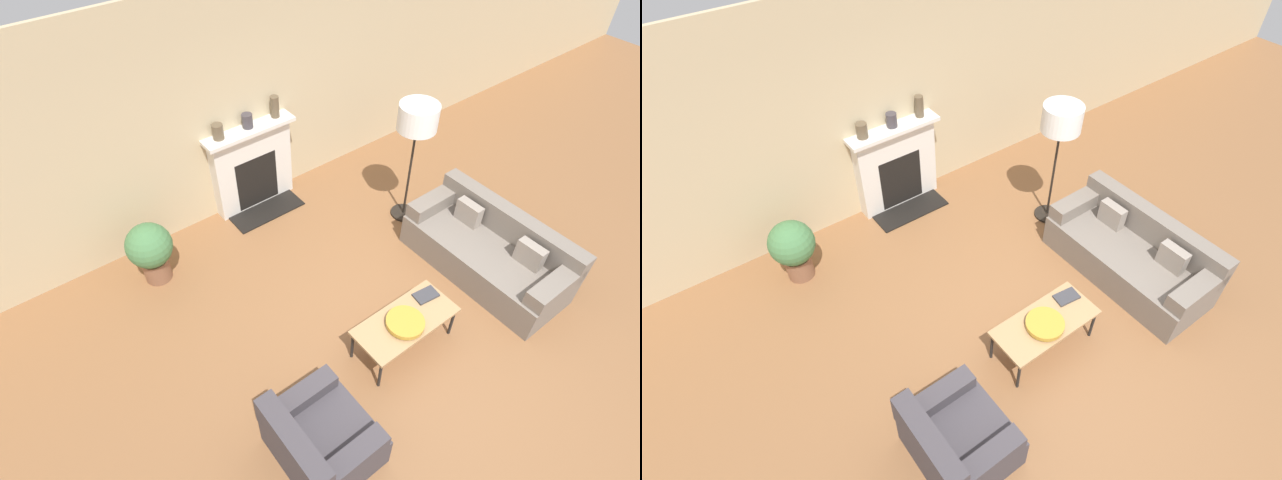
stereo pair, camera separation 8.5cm
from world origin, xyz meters
The scene contains 13 objects.
ground_plane centered at (0.00, 0.00, 0.00)m, with size 18.00×18.00×0.00m, color brown.
wall_back centered at (0.00, 3.11, 1.45)m, with size 18.00×0.06×2.90m.
fireplace centered at (-0.19, 2.96, 0.58)m, with size 1.24×0.59×1.19m.
couch centered at (1.34, 0.20, 0.30)m, with size 0.86×1.95×0.77m.
armchair_near centered at (-1.62, -0.37, 0.28)m, with size 0.81×0.87×0.75m.
coffee_table centered at (-0.23, 0.02, 0.40)m, with size 1.11×0.50×0.44m.
bowl centered at (-0.28, -0.01, 0.48)m, with size 0.39×0.39×0.07m.
book centered at (0.16, 0.12, 0.45)m, with size 0.28×0.19×0.02m.
floor_lamp centered at (1.26, 1.52, 1.42)m, with size 0.48×0.48×1.66m.
mantel_vase_left centered at (-0.59, 2.98, 1.29)m, with size 0.14×0.14×0.19m.
mantel_vase_center_left centered at (-0.18, 2.98, 1.28)m, with size 0.14×0.14×0.18m.
mantel_vase_center_right centered at (0.23, 2.98, 1.33)m, with size 0.11×0.11×0.28m.
potted_plant centered at (-1.87, 2.49, 0.47)m, with size 0.53×0.53×0.80m.
Camera 1 is at (-2.73, -1.83, 4.58)m, focal length 28.00 mm.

